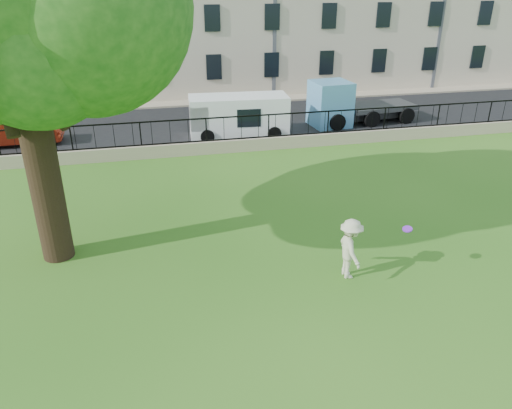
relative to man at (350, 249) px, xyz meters
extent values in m
plane|color=#2C6417|center=(-2.50, -0.65, -0.89)|extent=(120.00, 120.00, 0.00)
cube|color=tan|center=(-2.50, 11.35, -0.59)|extent=(50.00, 0.40, 0.60)
cube|color=black|center=(-2.50, 11.35, -0.26)|extent=(50.00, 0.05, 0.06)
cube|color=black|center=(-2.50, 11.35, 0.81)|extent=(50.00, 0.05, 0.06)
cube|color=black|center=(-2.50, 16.05, -0.88)|extent=(60.00, 9.00, 0.01)
cube|color=tan|center=(-2.50, 21.25, -0.83)|extent=(60.00, 1.40, 0.12)
cylinder|color=black|center=(-8.15, 2.98, 1.59)|extent=(0.90, 0.90, 4.95)
sphere|color=#1F5516|center=(-6.35, 2.18, 6.17)|extent=(5.17, 5.17, 5.17)
imported|color=beige|center=(0.00, 0.00, 0.00)|extent=(0.67, 1.15, 1.77)
cylinder|color=purple|center=(1.50, -0.28, 0.59)|extent=(0.34, 0.35, 0.12)
imported|color=#9B2613|center=(-11.58, 14.75, -0.16)|extent=(4.44, 1.64, 1.45)
cube|color=white|center=(-0.50, 13.75, 0.17)|extent=(5.14, 2.28, 2.11)
cube|color=#61AAE3|center=(6.71, 14.75, 0.34)|extent=(5.99, 2.59, 2.44)
camera|label=1|loc=(-5.18, -11.11, 6.96)|focal=35.00mm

